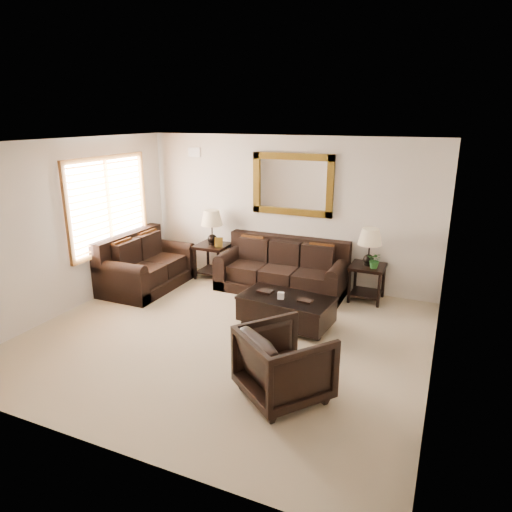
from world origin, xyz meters
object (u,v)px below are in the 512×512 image
at_px(end_table_right, 369,254).
at_px(coffee_table, 286,308).
at_px(sofa, 283,272).
at_px(loveseat, 145,268).
at_px(end_table_left, 212,234).
at_px(armchair, 284,360).

bearing_deg(end_table_right, coffee_table, -121.25).
distance_m(sofa, loveseat, 2.52).
xyz_separation_m(sofa, end_table_right, (1.47, 0.12, 0.48)).
xyz_separation_m(loveseat, end_table_right, (3.85, 0.97, 0.46)).
bearing_deg(sofa, end_table_left, 175.98).
bearing_deg(end_table_left, sofa, -4.02).
bearing_deg(end_table_right, loveseat, -165.89).
relative_size(end_table_left, armchair, 1.48).
height_order(loveseat, armchair, loveseat).
bearing_deg(armchair, sofa, -30.95).
height_order(loveseat, coffee_table, loveseat).
xyz_separation_m(loveseat, end_table_left, (0.90, 0.95, 0.50)).
bearing_deg(armchair, end_table_left, -11.94).
xyz_separation_m(end_table_left, end_table_right, (2.95, 0.02, -0.05)).
bearing_deg(loveseat, end_table_right, -75.89).
bearing_deg(coffee_table, loveseat, 175.80).
height_order(sofa, end_table_left, end_table_left).
height_order(end_table_left, armchair, end_table_left).
bearing_deg(armchair, coffee_table, -32.43).
height_order(sofa, armchair, sofa).
height_order(sofa, loveseat, loveseat).
bearing_deg(loveseat, end_table_left, -43.34).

